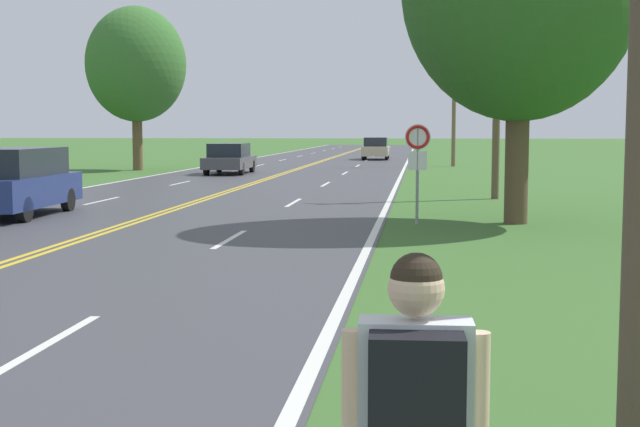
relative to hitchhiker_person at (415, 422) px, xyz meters
The scene contains 8 objects.
hitchhiker_person is the anchor object (origin of this frame).
traffic_sign 17.43m from the hitchhiker_person, 90.31° to the left, with size 0.60×0.10×2.35m.
utility_pole_midground 25.70m from the hitchhiker_person, 84.73° to the left, with size 1.80×0.24×7.73m.
utility_pole_far 50.34m from the hitchhiker_person, 87.89° to the left, with size 1.80×0.24×9.56m.
tree_left_verge 46.00m from the hitchhiker_person, 109.47° to the left, with size 5.33×5.33×8.74m.
car_dark_blue_van_nearest 20.94m from the hitchhiker_person, 119.64° to the left, with size 2.11×4.83×1.76m.
car_dark_grey_sedan_approaching 41.00m from the hitchhiker_person, 103.38° to the left, with size 2.03×4.93×1.52m.
car_champagne_sedan_mid_near 61.21m from the hitchhiker_person, 93.14° to the left, with size 1.90×4.69×1.60m.
Camera 1 is at (6.87, -1.09, 2.25)m, focal length 50.00 mm.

